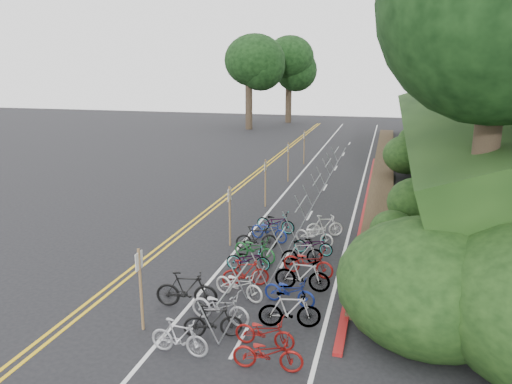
% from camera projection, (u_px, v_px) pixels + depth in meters
% --- Properties ---
extents(ground, '(120.00, 120.00, 0.00)m').
position_uv_depth(ground, '(165.00, 297.00, 15.94)').
color(ground, black).
rests_on(ground, ground).
extents(road_markings, '(7.47, 80.00, 0.01)m').
position_uv_depth(road_markings, '(262.00, 211.00, 25.23)').
color(road_markings, gold).
rests_on(road_markings, ground).
extents(red_curb, '(0.25, 28.00, 0.10)m').
position_uv_depth(red_curb, '(366.00, 207.00, 25.74)').
color(red_curb, maroon).
rests_on(red_curb, ground).
extents(embankment, '(14.30, 48.14, 9.11)m').
position_uv_depth(embankment, '(497.00, 144.00, 29.90)').
color(embankment, black).
rests_on(embankment, ground).
extents(bike_rack_front, '(1.16, 2.93, 1.22)m').
position_uv_depth(bike_rack_front, '(234.00, 292.00, 14.24)').
color(bike_rack_front, gray).
rests_on(bike_rack_front, ground).
extents(bike_racks_rest, '(1.14, 23.00, 1.17)m').
position_uv_depth(bike_racks_rest, '(317.00, 185.00, 27.15)').
color(bike_racks_rest, gray).
rests_on(bike_racks_rest, ground).
extents(signpost_near, '(0.08, 0.40, 2.40)m').
position_uv_depth(signpost_near, '(140.00, 284.00, 13.64)').
color(signpost_near, brown).
rests_on(signpost_near, ground).
extents(signposts_rest, '(0.08, 18.40, 2.50)m').
position_uv_depth(signposts_rest, '(278.00, 169.00, 28.54)').
color(signposts_rest, brown).
rests_on(signposts_rest, ground).
extents(bike_front, '(0.84, 1.97, 1.15)m').
position_uv_depth(bike_front, '(187.00, 289.00, 15.14)').
color(bike_front, black).
rests_on(bike_front, ground).
extents(bike_valet, '(3.39, 11.92, 1.10)m').
position_uv_depth(bike_valet, '(272.00, 268.00, 16.99)').
color(bike_valet, '#9E9EA3').
rests_on(bike_valet, ground).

